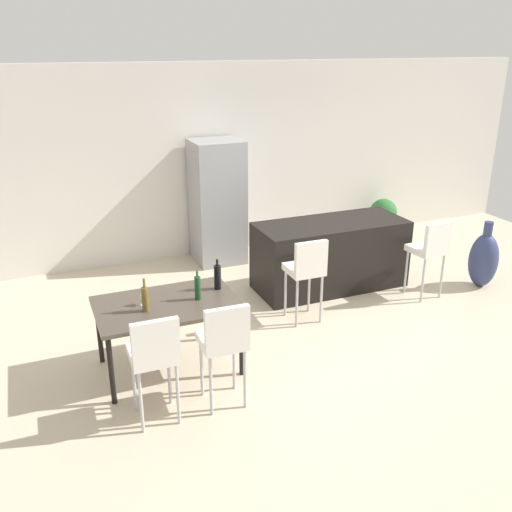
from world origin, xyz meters
TOP-DOWN VIEW (x-y plane):
  - ground_plane at (0.00, 0.00)m, footprint 10.00×10.00m
  - back_wall at (0.00, 2.64)m, footprint 10.00×0.12m
  - kitchen_island at (0.40, 0.67)m, footprint 2.02×0.84m
  - bar_chair_left at (-0.38, -0.13)m, footprint 0.41×0.41m
  - bar_chair_middle at (1.40, -0.13)m, footprint 0.43×0.43m
  - dining_table at (-2.14, -0.53)m, footprint 1.40×0.91m
  - dining_chair_near at (-2.45, -1.34)m, footprint 0.40×0.40m
  - dining_chair_far at (-1.83, -1.34)m, footprint 0.42×0.42m
  - wine_bottle_near at (-1.56, -0.39)m, footprint 0.07×0.07m
  - wine_bottle_corner at (-2.36, -0.62)m, footprint 0.07×0.07m
  - wine_bottle_right at (-1.82, -0.56)m, footprint 0.06×0.06m
  - wine_glass_left at (-2.36, -0.48)m, footprint 0.07×0.07m
  - refrigerator at (-0.68, 2.20)m, footprint 0.72×0.68m
  - floor_vase at (2.34, -0.12)m, footprint 0.39×0.39m
  - potted_plant at (2.30, 2.19)m, footprint 0.46×0.46m

SIDE VIEW (x-z plane):
  - ground_plane at x=0.00m, z-range 0.00..0.00m
  - floor_vase at x=2.34m, z-range -0.08..0.85m
  - potted_plant at x=2.30m, z-range 0.06..0.72m
  - kitchen_island at x=0.40m, z-range 0.00..0.92m
  - dining_table at x=-2.14m, z-range 0.31..1.05m
  - bar_chair_left at x=-0.38m, z-range 0.17..1.22m
  - bar_chair_middle at x=1.40m, z-range 0.17..1.22m
  - dining_chair_near at x=-2.45m, z-range 0.17..1.22m
  - dining_chair_far at x=-1.83m, z-range 0.17..1.22m
  - wine_glass_left at x=-2.36m, z-range 0.78..0.95m
  - wine_bottle_right at x=-1.82m, z-range 0.71..1.02m
  - wine_bottle_corner at x=-2.36m, z-range 0.70..1.04m
  - wine_bottle_near at x=-1.56m, z-range 0.71..1.04m
  - refrigerator at x=-0.68m, z-range 0.00..1.84m
  - back_wall at x=0.00m, z-range 0.00..2.90m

